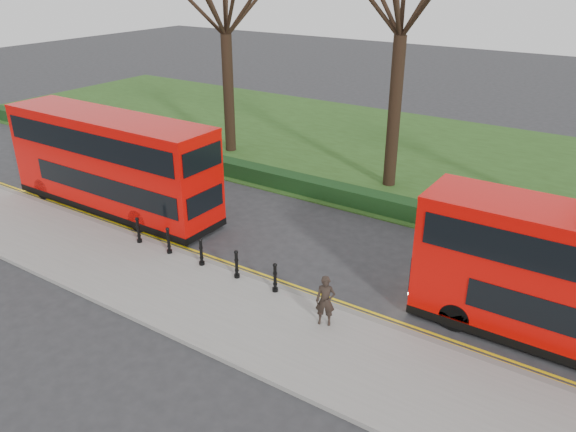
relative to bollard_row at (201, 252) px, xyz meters
The scene contains 10 objects.
ground 1.51m from the bollard_row, 83.47° to the left, with size 120.00×120.00×0.00m, color #28282B.
pavement 1.75m from the bollard_row, 84.65° to the right, with size 60.00×4.00×0.15m, color gray.
kerb 0.69m from the bollard_row, 66.19° to the left, with size 60.00×0.25×0.16m, color slate.
grass_verge 16.36m from the bollard_row, 89.46° to the left, with size 60.00×18.00×0.06m, color #284717.
hedge 8.16m from the bollard_row, 88.91° to the left, with size 60.00×0.90×0.80m, color black.
yellow_line_outer 0.93m from the bollard_row, 76.63° to the left, with size 60.00×0.10×0.01m, color yellow.
yellow_line_inner 1.08m from the bollard_row, 79.70° to the left, with size 60.00×0.10×0.01m, color yellow.
bollard_row is the anchor object (origin of this frame).
bus_lead 7.21m from the bollard_row, 163.96° to the left, with size 10.66×2.45×4.24m.
pedestrian 5.55m from the bollard_row, ahead, with size 0.58×0.38×1.60m, color black.
Camera 1 is at (12.21, -14.33, 10.10)m, focal length 35.00 mm.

